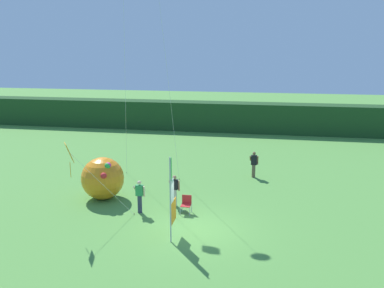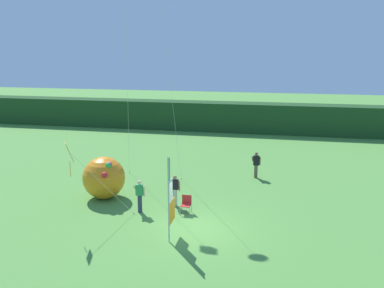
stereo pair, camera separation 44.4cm
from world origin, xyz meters
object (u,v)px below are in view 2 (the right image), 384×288
(banner_flag, at_px, (170,200))
(folding_chair, at_px, (186,203))
(person_near_banner, at_px, (175,190))
(inflatable_balloon, at_px, (104,178))
(person_mid_field, at_px, (140,195))
(person_far_left, at_px, (256,164))
(kite_orange_diamond_0, at_px, (71,155))

(banner_flag, xyz_separation_m, folding_chair, (0.03, 2.90, -1.27))
(person_near_banner, bearing_deg, banner_flag, -78.59)
(inflatable_balloon, bearing_deg, folding_chair, -13.12)
(person_mid_field, bearing_deg, banner_flag, -48.02)
(person_far_left, bearing_deg, person_mid_field, -127.90)
(person_mid_field, height_order, folding_chair, person_mid_field)
(folding_chair, bearing_deg, banner_flag, -90.53)
(folding_chair, distance_m, kite_orange_diamond_0, 6.04)
(inflatable_balloon, bearing_deg, banner_flag, -39.98)
(person_near_banner, xyz_separation_m, folding_chair, (0.78, -0.82, -0.37))
(person_near_banner, relative_size, kite_orange_diamond_0, 0.41)
(kite_orange_diamond_0, bearing_deg, person_near_banner, 42.33)
(banner_flag, distance_m, inflatable_balloon, 6.29)
(person_near_banner, height_order, person_mid_field, person_mid_field)
(banner_flag, relative_size, person_near_banner, 2.26)
(person_mid_field, height_order, person_far_left, person_mid_field)
(person_mid_field, distance_m, folding_chair, 2.34)
(person_near_banner, relative_size, person_far_left, 0.99)
(banner_flag, bearing_deg, inflatable_balloon, 140.02)
(folding_chair, bearing_deg, person_far_left, 64.59)
(banner_flag, height_order, inflatable_balloon, banner_flag)
(person_mid_field, relative_size, inflatable_balloon, 0.73)
(person_far_left, xyz_separation_m, folding_chair, (-3.07, -6.46, -0.38))
(person_near_banner, bearing_deg, person_far_left, 55.72)
(person_mid_field, relative_size, person_far_left, 1.00)
(banner_flag, height_order, person_mid_field, banner_flag)
(person_near_banner, height_order, inflatable_balloon, inflatable_balloon)
(person_mid_field, height_order, kite_orange_diamond_0, kite_orange_diamond_0)
(inflatable_balloon, bearing_deg, person_far_left, 34.04)
(folding_chair, bearing_deg, person_near_banner, 133.53)
(person_near_banner, distance_m, person_mid_field, 1.93)
(person_near_banner, distance_m, kite_orange_diamond_0, 5.74)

